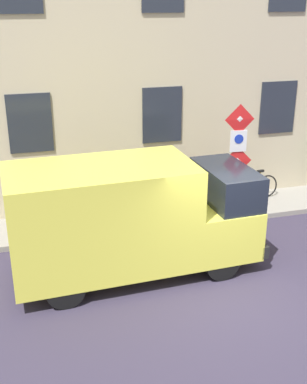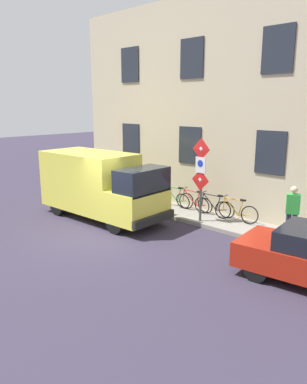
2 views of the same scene
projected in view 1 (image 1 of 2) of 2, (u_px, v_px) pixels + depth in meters
name	position (u px, v px, depth m)	size (l,w,h in m)	color
ground_plane	(228.00, 293.00, 10.13)	(80.00, 80.00, 0.00)	#342E40
sidewalk_slab	(170.00, 215.00, 13.59)	(1.65, 14.67, 0.14)	gray
building_facade	(158.00, 56.00, 13.13)	(0.75, 12.67, 8.37)	#C3B493
sign_post_stacked	(238.00, 149.00, 12.74)	(0.16, 0.56, 2.90)	#474C47
delivery_van	(130.00, 216.00, 10.42)	(2.19, 5.40, 2.50)	#E1DA49
bicycle_orange	(252.00, 187.00, 14.34)	(0.46, 1.71, 0.89)	black
bicycle_black	(221.00, 190.00, 14.09)	(0.46, 1.71, 0.89)	black
bicycle_red	(190.00, 194.00, 13.85)	(0.46, 1.72, 0.89)	black
bicycle_green	(157.00, 197.00, 13.60)	(0.47, 1.71, 0.89)	black
litter_bin	(145.00, 207.00, 12.76)	(0.44, 0.44, 0.90)	#2D5133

